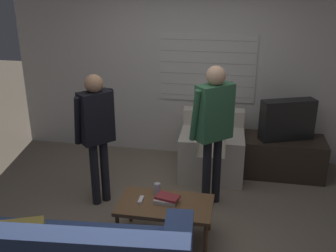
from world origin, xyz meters
name	(u,v)px	position (x,y,z in m)	size (l,w,h in m)	color
ground_plane	(159,227)	(0.00, 0.00, 0.00)	(16.00, 16.00, 0.00)	#7F705B
wall_back	(188,71)	(0.01, 2.03, 1.28)	(5.20, 0.08, 2.55)	silver
armchair_beige	(212,150)	(0.44, 1.40, 0.34)	(0.87, 0.83, 0.85)	beige
coffee_table	(165,207)	(0.10, -0.17, 0.38)	(0.96, 0.54, 0.42)	brown
tv_stand	(283,157)	(1.41, 1.54, 0.26)	(1.07, 0.55, 0.53)	#33281E
tv	(287,120)	(1.41, 1.54, 0.80)	(0.74, 0.45, 0.54)	black
person_left_standing	(96,125)	(-0.81, 0.41, 0.99)	(0.50, 0.76, 1.58)	black
person_right_standing	(213,120)	(0.50, 0.62, 1.07)	(0.50, 0.77, 1.68)	black
book_stack	(166,199)	(0.10, -0.14, 0.45)	(0.26, 0.19, 0.07)	beige
soda_can	(157,189)	(-0.02, 0.00, 0.48)	(0.07, 0.07, 0.13)	silver
spare_remote	(141,200)	(-0.16, -0.16, 0.43)	(0.04, 0.13, 0.02)	white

